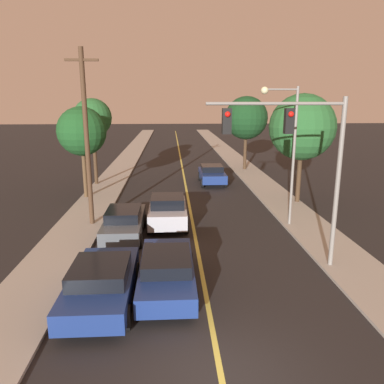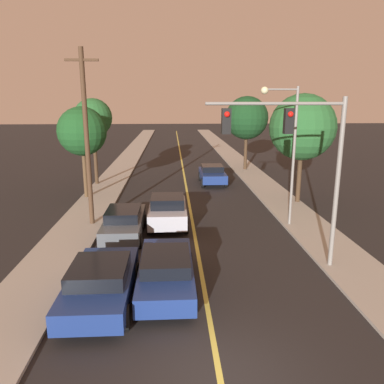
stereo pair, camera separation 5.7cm
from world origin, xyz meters
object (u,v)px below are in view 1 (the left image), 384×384
Objects in this scene: tree_right_far at (246,118)px; streetlamp_right at (286,138)px; car_near_lane_front at (167,270)px; car_outer_lane_front at (102,282)px; tree_right_near at (302,127)px; car_far_oncoming at (212,174)px; traffic_signal_mast at (298,148)px; tree_left_near at (93,118)px; car_near_lane_second at (168,211)px; tree_left_far at (82,132)px; car_outer_lane_second at (124,222)px; utility_pole_left at (87,136)px.

streetlamp_right is at bearing -94.30° from tree_right_far.
car_near_lane_front is at bearing -132.50° from streetlamp_right.
tree_right_near is at bearing 48.50° from car_outer_lane_front.
traffic_signal_mast is (1.39, -15.54, 3.97)m from car_far_oncoming.
traffic_signal_mast is at bearing -56.08° from tree_left_near.
streetlamp_right reaches higher than car_near_lane_second.
car_near_lane_second is 0.60× the size of tree_right_near.
tree_right_near is (13.78, -1.99, 0.36)m from tree_left_far.
tree_right_near reaches higher than car_outer_lane_second.
streetlamp_right is at bearing 103.38° from car_far_oncoming.
car_near_lane_second is 7.04m from streetlamp_right.
traffic_signal_mast is 18.72m from tree_left_near.
tree_left_far reaches higher than car_outer_lane_second.
tree_right_far reaches higher than traffic_signal_mast.
car_outer_lane_front is at bearing -76.49° from utility_pole_left.
car_near_lane_front is 1.06× the size of car_outer_lane_second.
traffic_signal_mast is 0.92× the size of streetlamp_right.
tree_right_near reaches higher than car_near_lane_second.
tree_left_far is 0.88× the size of tree_right_near.
utility_pole_left is (-1.92, 7.99, 3.90)m from car_outer_lane_front.
car_far_oncoming is at bearing 72.83° from car_outer_lane_front.
tree_right_far is at bearing 61.93° from car_outer_lane_second.
tree_right_far reaches higher than car_outer_lane_second.
car_near_lane_front is 5.66m from car_outer_lane_second.
car_near_lane_front is 6.81m from car_near_lane_second.
car_outer_lane_second is 8.84m from traffic_signal_mast.
car_outer_lane_second is at bearing -118.07° from tree_right_far.
car_far_oncoming is 0.65× the size of tree_left_near.
utility_pole_left is (-3.99, 0.33, 3.83)m from car_near_lane_second.
tree_right_far is (12.76, 5.58, -0.27)m from tree_left_near.
streetlamp_right reaches higher than tree_right_near.
car_outer_lane_second is 1.09× the size of car_far_oncoming.
car_far_oncoming is at bearing 128.14° from tree_right_near.
car_near_lane_front is 1.05× the size of car_outer_lane_front.
car_far_oncoming is at bearing 95.12° from traffic_signal_mast.
traffic_signal_mast is 0.96× the size of tree_right_near.
tree_left_far is at bearing -142.45° from tree_right_far.
streetlamp_right is 9.95m from utility_pole_left.
car_far_oncoming is 0.63× the size of tree_right_far.
car_far_oncoming is at bearing 71.33° from car_near_lane_second.
car_near_lane_second is 0.60× the size of tree_right_far.
tree_right_far reaches higher than tree_left_far.
car_near_lane_second is 0.58× the size of streetlamp_right.
car_near_lane_second is at bearing -4.75° from utility_pole_left.
tree_left_near is 15.18m from tree_right_near.
car_near_lane_second is at bearing -154.03° from tree_right_near.
car_far_oncoming is 10.55m from tree_left_far.
car_outer_lane_front is 0.53× the size of utility_pole_left.
utility_pole_left reaches higher than car_near_lane_front.
car_near_lane_second is 10.02m from tree_right_near.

